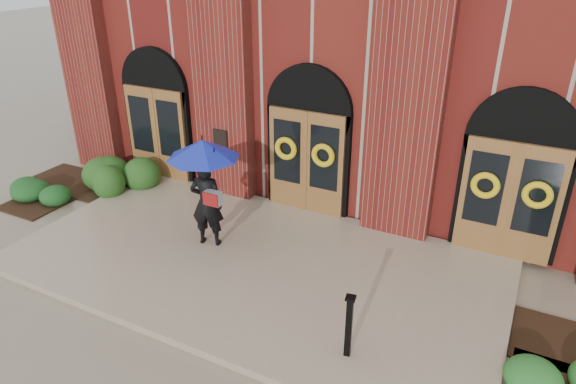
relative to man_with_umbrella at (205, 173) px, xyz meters
The scene contains 8 objects.
ground 2.19m from the man_with_umbrella, 15.29° to the right, with size 90.00×90.00×0.00m, color gray.
landing 2.11m from the man_with_umbrella, ahead, with size 10.00×5.30×0.15m, color tan.
church_building 8.71m from the man_with_umbrella, 82.05° to the left, with size 16.20×12.53×7.00m.
man_with_umbrella is the anchor object (origin of this frame).
metal_post 4.45m from the man_with_umbrella, 24.93° to the right, with size 0.17×0.17×1.13m.
hedge_wall_left 5.22m from the man_with_umbrella, 166.92° to the left, with size 3.35×1.34×0.86m, color #224C19.
hedge_front_left 5.49m from the man_with_umbrella, behind, with size 1.31×1.12×0.46m, color #19491B.
hedge_front_right 7.26m from the man_with_umbrella, ahead, with size 1.33×1.14×0.47m, color #266624.
Camera 1 is at (4.74, -7.48, 6.06)m, focal length 32.00 mm.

